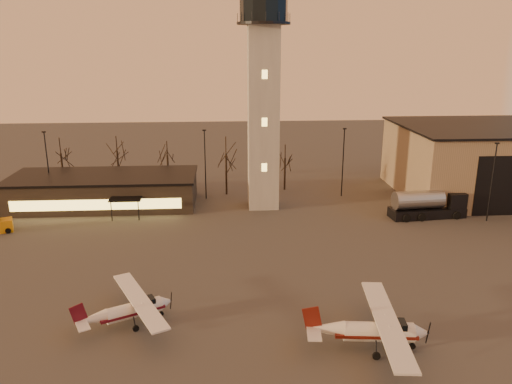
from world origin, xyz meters
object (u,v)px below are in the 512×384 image
hangar (502,160)px  cessna_front (380,335)px  terminal (105,190)px  control_tower (263,87)px  cessna_rear (136,312)px  fuel_truck (427,207)px

hangar → cessna_front: bearing=-128.1°
terminal → hangar: bearing=2.0°
control_tower → terminal: bearing=174.9°
control_tower → cessna_rear: (-12.59, -29.68, -15.33)m
cessna_front → fuel_truck: size_ratio=1.24×
hangar → terminal: (-57.99, -2.00, -3.00)m
control_tower → fuel_truck: (20.89, -6.00, -14.90)m
hangar → cessna_front: (-30.08, -38.40, -4.00)m
hangar → control_tower: bearing=-173.7°
cessna_rear → terminal: bearing=80.5°
terminal → cessna_front: 45.88m
terminal → fuel_truck: terminal is taller
terminal → fuel_truck: bearing=-10.5°
terminal → cessna_front: (27.91, -36.40, -1.00)m
hangar → terminal: bearing=-178.0°
hangar → cessna_rear: (-48.59, -33.65, -4.16)m
control_tower → fuel_truck: 26.36m
hangar → fuel_truck: bearing=-146.5°
terminal → cessna_front: terminal is taller
control_tower → cessna_rear: 35.69m
hangar → cessna_front: 48.95m
hangar → terminal: size_ratio=1.20×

